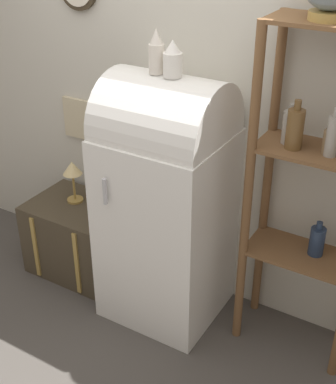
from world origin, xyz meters
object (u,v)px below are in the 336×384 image
object	(u,v)px
desk_lamp	(73,172)
suitcase_trunk	(80,237)
vase_left	(156,53)
refrigerator	(166,198)
vase_center	(173,60)

from	to	relation	value
desk_lamp	suitcase_trunk	bearing A→B (deg)	-42.26
vase_left	desk_lamp	xyz separation A→B (m)	(-0.72, 0.08, -0.91)
desk_lamp	refrigerator	bearing A→B (deg)	-5.07
vase_center	desk_lamp	distance (m)	1.21
vase_left	vase_center	distance (m)	0.10
vase_left	desk_lamp	distance (m)	1.16
refrigerator	suitcase_trunk	bearing A→B (deg)	177.79
suitcase_trunk	vase_left	bearing A→B (deg)	-2.99
refrigerator	suitcase_trunk	xyz separation A→B (m)	(-0.73, 0.03, -0.55)
suitcase_trunk	refrigerator	bearing A→B (deg)	-2.21
vase_left	vase_center	xyz separation A→B (m)	(0.10, -0.01, -0.02)
suitcase_trunk	vase_left	size ratio (longest dim) A/B	2.81
refrigerator	vase_left	xyz separation A→B (m)	(-0.05, -0.01, 0.85)
vase_left	desk_lamp	world-z (taller)	vase_left
refrigerator	vase_center	size ratio (longest dim) A/B	8.18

